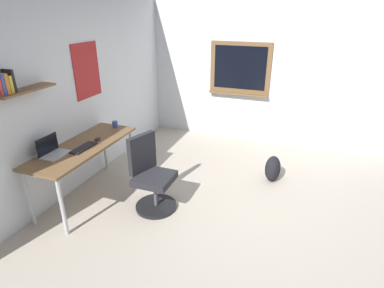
{
  "coord_description": "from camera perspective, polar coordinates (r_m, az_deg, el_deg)",
  "views": [
    {
      "loc": [
        -3.23,
        -0.48,
        2.35
      ],
      "look_at": [
        -0.05,
        0.73,
        0.85
      ],
      "focal_mm": 29.13,
      "sensor_mm": 36.0,
      "label": 1
    }
  ],
  "objects": [
    {
      "name": "keyboard",
      "position": [
        4.04,
        -19.24,
        -0.65
      ],
      "size": [
        0.37,
        0.13,
        0.02
      ],
      "primitive_type": "cube",
      "color": "black",
      "rests_on": "desk"
    },
    {
      "name": "coffee_mug",
      "position": [
        4.62,
        -13.9,
        3.52
      ],
      "size": [
        0.08,
        0.08,
        0.09
      ],
      "primitive_type": "cylinder",
      "color": "#334CA5",
      "rests_on": "desk"
    },
    {
      "name": "ground_plane",
      "position": [
        4.02,
        10.21,
        -12.41
      ],
      "size": [
        5.2,
        5.2,
        0.0
      ],
      "primitive_type": "plane",
      "color": "#ADA393",
      "rests_on": "ground"
    },
    {
      "name": "wall_right",
      "position": [
        5.79,
        15.77,
        12.49
      ],
      "size": [
        0.22,
        5.0,
        2.6
      ],
      "color": "silver",
      "rests_on": "ground"
    },
    {
      "name": "computer_mouse",
      "position": [
        4.24,
        -16.92,
        0.89
      ],
      "size": [
        0.1,
        0.06,
        0.03
      ],
      "primitive_type": "ellipsoid",
      "color": "#262628",
      "rests_on": "desk"
    },
    {
      "name": "wall_back",
      "position": [
        4.48,
        -21.16,
        8.68
      ],
      "size": [
        5.0,
        0.3,
        2.6
      ],
      "color": "silver",
      "rests_on": "ground"
    },
    {
      "name": "laptop",
      "position": [
        3.98,
        -24.21,
        -1.12
      ],
      "size": [
        0.31,
        0.21,
        0.23
      ],
      "color": "#ADAFB5",
      "rests_on": "desk"
    },
    {
      "name": "backpack",
      "position": [
        4.7,
        14.56,
        -4.38
      ],
      "size": [
        0.32,
        0.22,
        0.38
      ],
      "primitive_type": "ellipsoid",
      "color": "black",
      "rests_on": "ground"
    },
    {
      "name": "office_chair",
      "position": [
        3.91,
        -7.49,
        -6.19
      ],
      "size": [
        0.52,
        0.55,
        0.95
      ],
      "color": "black",
      "rests_on": "ground"
    },
    {
      "name": "desk",
      "position": [
        4.18,
        -19.21,
        -1.15
      ],
      "size": [
        1.58,
        0.59,
        0.76
      ],
      "color": "brown",
      "rests_on": "ground"
    }
  ]
}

